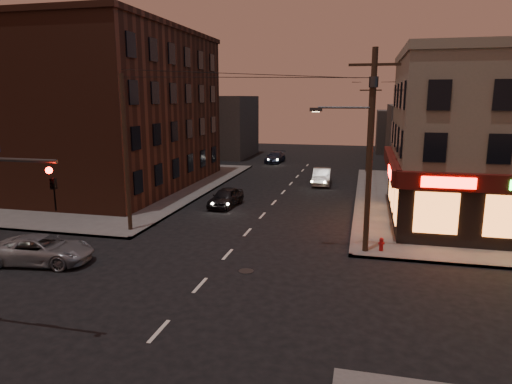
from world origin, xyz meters
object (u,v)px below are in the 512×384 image
(sedan_far, at_px, (275,157))
(fire_hydrant, at_px, (381,244))
(sedan_near, at_px, (226,197))
(suv_cross, at_px, (42,250))
(sedan_mid, at_px, (322,177))

(sedan_far, relative_size, fire_hydrant, 6.40)
(sedan_near, height_order, sedan_far, sedan_near)
(suv_cross, xyz_separation_m, sedan_mid, (11.13, 23.44, 0.07))
(suv_cross, height_order, sedan_far, suv_cross)
(sedan_far, distance_m, fire_hydrant, 33.50)
(fire_hydrant, bearing_deg, sedan_far, 110.51)
(sedan_far, height_order, fire_hydrant, sedan_far)
(sedan_near, bearing_deg, fire_hydrant, -30.83)
(suv_cross, bearing_deg, sedan_mid, -33.11)
(sedan_near, relative_size, sedan_mid, 0.90)
(fire_hydrant, bearing_deg, sedan_mid, 104.75)
(suv_cross, relative_size, sedan_far, 1.08)
(sedan_far, xyz_separation_m, fire_hydrant, (11.74, -31.38, -0.12))
(suv_cross, bearing_deg, fire_hydrant, -79.43)
(sedan_near, xyz_separation_m, fire_hydrant, (10.77, -7.96, -0.15))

